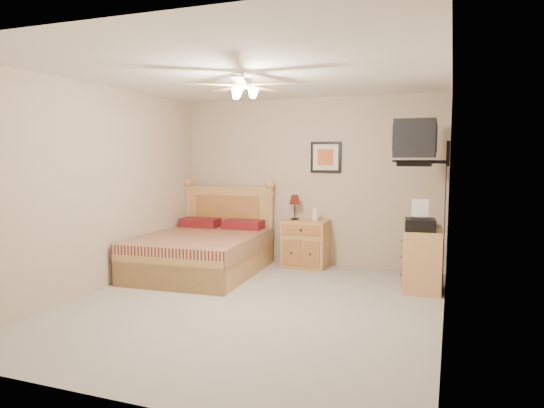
{
  "coord_description": "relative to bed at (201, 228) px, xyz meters",
  "views": [
    {
      "loc": [
        2.03,
        -4.8,
        1.64
      ],
      "look_at": [
        -0.09,
        0.9,
        1.04
      ],
      "focal_mm": 32.0,
      "sensor_mm": 36.0,
      "label": 1
    }
  ],
  "objects": [
    {
      "name": "wall_right",
      "position": [
        3.23,
        -1.12,
        0.61
      ],
      "size": [
        0.04,
        4.5,
        2.5
      ],
      "primitive_type": "cube",
      "color": "tan",
      "rests_on": "ground"
    },
    {
      "name": "wall_back",
      "position": [
        1.23,
        1.13,
        0.61
      ],
      "size": [
        4.0,
        0.04,
        2.5
      ],
      "primitive_type": "cube",
      "color": "tan",
      "rests_on": "ground"
    },
    {
      "name": "nightstand",
      "position": [
        1.26,
        0.88,
        -0.3
      ],
      "size": [
        0.64,
        0.48,
        0.69
      ],
      "primitive_type": "cube",
      "rotation": [
        0.0,
        0.0,
        0.01
      ],
      "color": "#A46A37",
      "rests_on": "ground"
    },
    {
      "name": "ceiling",
      "position": [
        1.23,
        -1.12,
        1.86
      ],
      "size": [
        4.0,
        4.5,
        0.04
      ],
      "primitive_type": "cube",
      "color": "white",
      "rests_on": "ground"
    },
    {
      "name": "wall_front",
      "position": [
        1.23,
        -3.37,
        0.61
      ],
      "size": [
        4.0,
        0.04,
        2.5
      ],
      "primitive_type": "cube",
      "color": "tan",
      "rests_on": "ground"
    },
    {
      "name": "table_lamp",
      "position": [
        1.07,
        0.93,
        0.24
      ],
      "size": [
        0.24,
        0.24,
        0.37
      ],
      "primitive_type": null,
      "rotation": [
        0.0,
        0.0,
        -0.25
      ],
      "color": "#4F1411",
      "rests_on": "nightstand"
    },
    {
      "name": "framed_picture",
      "position": [
        1.5,
        1.11,
        0.98
      ],
      "size": [
        0.46,
        0.04,
        0.46
      ],
      "primitive_type": "cube",
      "color": "black",
      "rests_on": "wall_back"
    },
    {
      "name": "dresser",
      "position": [
        2.96,
        0.17,
        -0.27
      ],
      "size": [
        0.47,
        0.66,
        0.75
      ],
      "primitive_type": "cube",
      "rotation": [
        0.0,
        0.0,
        0.04
      ],
      "color": "#B6854D",
      "rests_on": "ground"
    },
    {
      "name": "floor",
      "position": [
        1.23,
        -1.12,
        -0.64
      ],
      "size": [
        4.5,
        4.5,
        0.0
      ],
      "primitive_type": "plane",
      "color": "gray",
      "rests_on": "ground"
    },
    {
      "name": "bed",
      "position": [
        0.0,
        0.0,
        0.0
      ],
      "size": [
        1.62,
        2.07,
        1.28
      ],
      "primitive_type": null,
      "rotation": [
        0.0,
        0.0,
        0.06
      ],
      "color": "#B27A45",
      "rests_on": "ground"
    },
    {
      "name": "lotion_bottle",
      "position": [
        1.41,
        0.87,
        0.16
      ],
      "size": [
        0.11,
        0.11,
        0.23
      ],
      "primitive_type": "imported",
      "rotation": [
        0.0,
        0.0,
        0.25
      ],
      "color": "white",
      "rests_on": "nightstand"
    },
    {
      "name": "magazine_upper",
      "position": [
        2.95,
        0.41,
        0.14
      ],
      "size": [
        0.26,
        0.3,
        0.02
      ],
      "primitive_type": "imported",
      "rotation": [
        0.0,
        0.0,
        0.33
      ],
      "color": "gray",
      "rests_on": "magazine_lower"
    },
    {
      "name": "wall_tv",
      "position": [
        2.98,
        0.22,
        1.17
      ],
      "size": [
        0.56,
        0.46,
        0.58
      ],
      "primitive_type": null,
      "color": "black",
      "rests_on": "wall_right"
    },
    {
      "name": "fax_machine",
      "position": [
        2.92,
        0.06,
        0.29
      ],
      "size": [
        0.38,
        0.4,
        0.37
      ],
      "primitive_type": null,
      "rotation": [
        0.0,
        0.0,
        0.11
      ],
      "color": "black",
      "rests_on": "dresser"
    },
    {
      "name": "ceiling_fan",
      "position": [
        1.23,
        -1.32,
        1.72
      ],
      "size": [
        1.14,
        1.14,
        0.28
      ],
      "primitive_type": null,
      "color": "silver",
      "rests_on": "ceiling"
    },
    {
      "name": "magazine_lower",
      "position": [
        2.94,
        0.4,
        0.12
      ],
      "size": [
        0.21,
        0.27,
        0.02
      ],
      "primitive_type": "imported",
      "rotation": [
        0.0,
        0.0,
        0.14
      ],
      "color": "#B5A691",
      "rests_on": "dresser"
    },
    {
      "name": "wall_left",
      "position": [
        -0.77,
        -1.12,
        0.61
      ],
      "size": [
        0.04,
        4.5,
        2.5
      ],
      "primitive_type": "cube",
      "color": "tan",
      "rests_on": "ground"
    }
  ]
}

